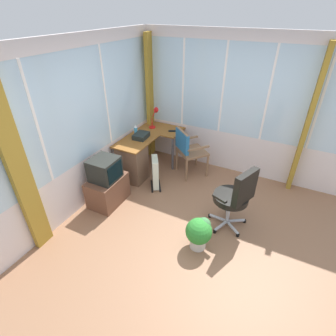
% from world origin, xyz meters
% --- Properties ---
extents(ground, '(4.91, 4.83, 0.06)m').
position_xyz_m(ground, '(0.00, 0.00, -0.03)').
color(ground, '#8E6246').
extents(north_window_panel, '(3.91, 0.07, 2.52)m').
position_xyz_m(north_window_panel, '(-0.00, 1.94, 1.26)').
color(north_window_panel, silver).
rests_on(north_window_panel, ground).
extents(east_window_panel, '(0.07, 3.83, 2.52)m').
position_xyz_m(east_window_panel, '(1.99, 0.00, 1.26)').
color(east_window_panel, silver).
rests_on(east_window_panel, ground).
extents(curtain_north_left, '(0.25, 0.08, 2.42)m').
position_xyz_m(curtain_north_left, '(-1.08, 1.86, 1.21)').
color(curtain_north_left, olive).
rests_on(curtain_north_left, ground).
extents(curtain_corner, '(0.25, 0.10, 2.42)m').
position_xyz_m(curtain_corner, '(1.86, 1.81, 1.21)').
color(curtain_corner, olive).
rests_on(curtain_corner, ground).
extents(curtain_east_far, '(0.25, 0.08, 2.42)m').
position_xyz_m(curtain_east_far, '(1.91, -1.05, 1.21)').
color(curtain_east_far, olive).
rests_on(curtain_east_far, ground).
extents(desk, '(1.38, 0.84, 0.72)m').
position_xyz_m(desk, '(0.87, 1.61, 0.39)').
color(desk, brown).
rests_on(desk, ground).
extents(desk_lamp, '(0.24, 0.21, 0.40)m').
position_xyz_m(desk_lamp, '(1.70, 1.60, 0.98)').
color(desk_lamp, red).
rests_on(desk_lamp, desk).
extents(tv_remote, '(0.11, 0.15, 0.02)m').
position_xyz_m(tv_remote, '(1.64, 1.21, 0.73)').
color(tv_remote, black).
rests_on(tv_remote, desk).
extents(spray_bottle, '(0.06, 0.06, 0.22)m').
position_xyz_m(spray_bottle, '(1.17, 1.74, 0.82)').
color(spray_bottle, '#47A8D0').
rests_on(spray_bottle, desk).
extents(paper_tray, '(0.32, 0.25, 0.09)m').
position_xyz_m(paper_tray, '(1.12, 1.59, 0.77)').
color(paper_tray, black).
rests_on(paper_tray, desk).
extents(wooden_armchair, '(0.68, 0.68, 0.93)m').
position_xyz_m(wooden_armchair, '(1.39, 0.79, 0.60)').
color(wooden_armchair, '#8A6446').
rests_on(wooden_armchair, ground).
extents(office_chair, '(0.63, 0.60, 1.02)m').
position_xyz_m(office_chair, '(0.40, -0.39, 0.60)').
color(office_chair, '#B7B7BF').
rests_on(office_chair, ground).
extents(tv_on_stand, '(0.65, 0.45, 0.83)m').
position_xyz_m(tv_on_stand, '(0.04, 1.60, 0.37)').
color(tv_on_stand, brown).
rests_on(tv_on_stand, ground).
extents(space_heater, '(0.40, 0.34, 0.59)m').
position_xyz_m(space_heater, '(0.78, 1.12, 0.30)').
color(space_heater, silver).
rests_on(space_heater, ground).
extents(potted_plant, '(0.36, 0.36, 0.47)m').
position_xyz_m(potted_plant, '(-0.17, -0.09, 0.27)').
color(potted_plant, beige).
rests_on(potted_plant, ground).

